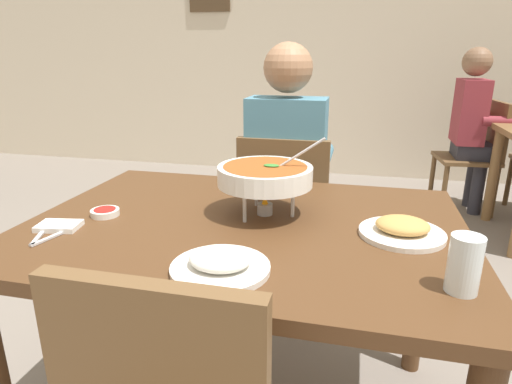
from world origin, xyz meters
TOP-DOWN VIEW (x-y plane):
  - cafe_rear_partition at (0.00, 3.52)m, footprint 10.00×0.10m
  - dining_table_main at (0.00, 0.00)m, footprint 1.33×0.96m
  - chair_diner_main at (-0.00, 0.77)m, footprint 0.44×0.44m
  - diner_main at (0.00, 0.80)m, footprint 0.40×0.45m
  - curry_bowl at (0.05, 0.08)m, footprint 0.33×0.30m
  - rice_plate at (0.02, -0.32)m, footprint 0.24×0.24m
  - appetizer_plate at (0.46, 0.00)m, footprint 0.24×0.24m
  - sauce_dish at (-0.45, -0.05)m, footprint 0.09×0.09m
  - napkin_folded at (-0.52, -0.18)m, footprint 0.13×0.10m
  - fork_utensil at (-0.54, -0.23)m, footprint 0.07×0.16m
  - spoon_utensil at (-0.49, -0.23)m, footprint 0.05×0.17m
  - drink_glass at (0.56, -0.28)m, footprint 0.07×0.07m
  - chair_bg_left at (1.29, 2.57)m, footprint 0.48×0.48m
  - patron_bg_left at (1.21, 2.57)m, footprint 0.45×0.40m

SIDE VIEW (x-z plane):
  - chair_diner_main at x=0.00m, z-range 0.06..0.96m
  - chair_bg_left at x=1.29m, z-range 0.06..0.96m
  - dining_table_main at x=0.00m, z-range 0.28..1.04m
  - diner_main at x=0.00m, z-range 0.09..1.40m
  - patron_bg_left at x=1.21m, z-range 0.09..1.40m
  - fork_utensil at x=-0.54m, z-range 0.76..0.77m
  - spoon_utensil at x=-0.49m, z-range 0.76..0.77m
  - napkin_folded at x=-0.52m, z-range 0.76..0.78m
  - sauce_dish at x=-0.45m, z-range 0.76..0.79m
  - rice_plate at x=0.02m, z-range 0.76..0.81m
  - appetizer_plate at x=0.46m, z-range 0.76..0.81m
  - drink_glass at x=0.56m, z-range 0.76..0.89m
  - curry_bowl at x=0.05m, z-range 0.76..1.02m
  - cafe_rear_partition at x=0.00m, z-range 0.00..3.00m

